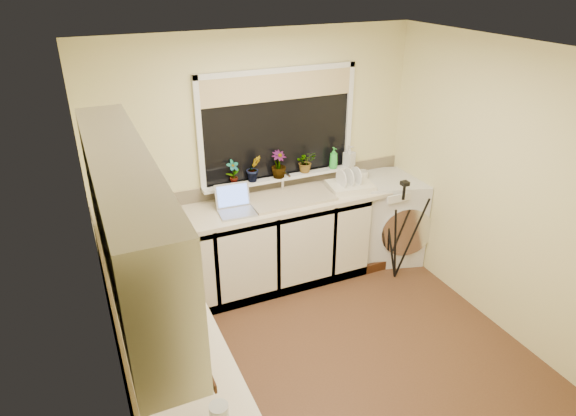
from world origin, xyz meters
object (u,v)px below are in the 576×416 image
(microwave, at_px, (136,237))
(plant_d, at_px, (306,161))
(plant_b, at_px, (254,168))
(laptop, at_px, (235,205))
(soap_bottle_clear, at_px, (349,156))
(tripod, at_px, (400,231))
(soap_bottle_green, at_px, (334,158))
(plant_a, at_px, (233,172))
(dish_rack, at_px, (350,186))
(kettle, at_px, (166,278))
(cup_left, at_px, (175,363))
(cup_back, at_px, (362,176))
(steel_jar, at_px, (163,320))
(washing_machine, at_px, (388,217))
(glass_jug, at_px, (219,416))
(plant_c, at_px, (279,165))

(microwave, distance_m, plant_d, 1.92)
(plant_b, xyz_separation_m, plant_d, (0.56, 0.01, -0.02))
(laptop, xyz_separation_m, soap_bottle_clear, (1.34, 0.24, 0.20))
(tripod, relative_size, soap_bottle_green, 4.85)
(tripod, bearing_deg, plant_d, 156.86)
(plant_a, distance_m, soap_bottle_clear, 1.26)
(plant_b, relative_size, soap_bottle_green, 1.19)
(laptop, distance_m, microwave, 1.03)
(dish_rack, height_order, tripod, tripod)
(kettle, distance_m, plant_a, 1.57)
(soap_bottle_green, bearing_deg, tripod, -57.11)
(cup_left, bearing_deg, cup_back, 38.58)
(steel_jar, distance_m, plant_d, 2.44)
(dish_rack, bearing_deg, soap_bottle_clear, 72.12)
(tripod, bearing_deg, laptop, -174.72)
(washing_machine, xyz_separation_m, tripod, (-0.17, -0.43, 0.08))
(steel_jar, distance_m, plant_b, 2.05)
(glass_jug, bearing_deg, soap_bottle_green, 51.34)
(microwave, xyz_separation_m, plant_b, (1.23, 0.67, 0.13))
(plant_d, bearing_deg, steel_jar, -137.28)
(kettle, relative_size, plant_c, 0.82)
(plant_a, bearing_deg, tripod, -24.26)
(laptop, bearing_deg, glass_jug, -106.85)
(microwave, distance_m, plant_c, 1.63)
(laptop, height_order, tripod, laptop)
(laptop, height_order, kettle, laptop)
(soap_bottle_clear, bearing_deg, glass_jug, -131.16)
(tripod, xyz_separation_m, cup_left, (-2.53, -1.36, 0.41))
(plant_b, height_order, plant_c, plant_c)
(plant_c, bearing_deg, soap_bottle_clear, -0.15)
(plant_d, xyz_separation_m, soap_bottle_green, (0.30, -0.03, 0.00))
(plant_d, bearing_deg, laptop, -162.54)
(plant_d, bearing_deg, microwave, -159.15)
(steel_jar, xyz_separation_m, plant_c, (1.48, 1.62, 0.23))
(microwave, relative_size, plant_c, 2.00)
(dish_rack, height_order, steel_jar, steel_jar)
(plant_c, bearing_deg, plant_d, 4.48)
(plant_a, xyz_separation_m, plant_b, (0.21, -0.00, 0.01))
(dish_rack, bearing_deg, plant_c, 167.42)
(washing_machine, bearing_deg, dish_rack, -160.42)
(plant_d, bearing_deg, plant_c, -175.52)
(glass_jug, bearing_deg, laptop, 69.52)
(laptop, height_order, glass_jug, laptop)
(plant_d, height_order, soap_bottle_green, soap_bottle_green)
(kettle, xyz_separation_m, tripod, (2.41, 0.59, -0.47))
(tripod, xyz_separation_m, plant_b, (-1.29, 0.67, 0.64))
(dish_rack, relative_size, plant_d, 1.98)
(washing_machine, xyz_separation_m, dish_rack, (-0.52, -0.03, 0.47))
(cup_back, bearing_deg, plant_b, 174.39)
(dish_rack, relative_size, steel_jar, 4.23)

